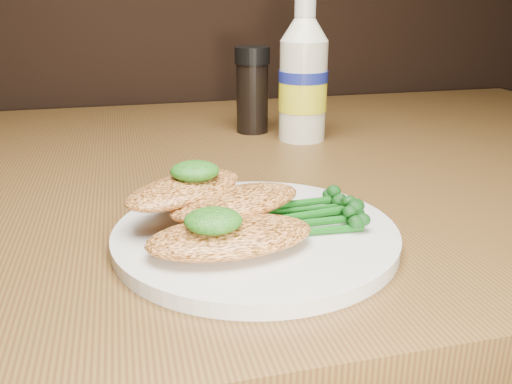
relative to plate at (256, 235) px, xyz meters
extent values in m
cylinder|color=silver|center=(0.00, 0.00, 0.00)|extent=(0.24, 0.24, 0.01)
ellipsoid|color=#FA9C4F|center=(-0.03, -0.03, 0.02)|extent=(0.14, 0.08, 0.02)
ellipsoid|color=#FA9C4F|center=(-0.01, 0.02, 0.02)|extent=(0.14, 0.10, 0.02)
ellipsoid|color=#FA9C4F|center=(-0.05, 0.04, 0.03)|extent=(0.13, 0.12, 0.02)
ellipsoid|color=black|center=(-0.04, -0.04, 0.03)|extent=(0.05, 0.05, 0.02)
ellipsoid|color=black|center=(-0.04, 0.04, 0.05)|extent=(0.05, 0.05, 0.02)
camera|label=1|loc=(-0.10, -0.40, 0.19)|focal=37.99mm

